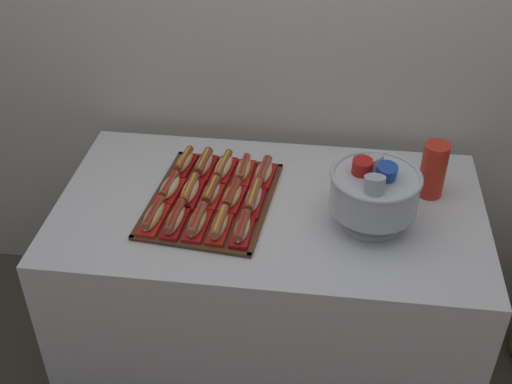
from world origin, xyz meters
The scene contains 21 objects.
ground_plane centered at (0.00, 0.00, 0.00)m, with size 10.00×10.00×0.00m, color #4C4238.
back_wall centered at (0.00, 0.53, 1.30)m, with size 6.00×0.10×2.60m, color silver.
buffet_table centered at (0.00, 0.00, 0.42)m, with size 1.47×0.82×0.80m.
serving_tray centered at (-0.20, 0.00, 0.80)m, with size 0.45×0.56×0.01m.
hot_dog_0 centered at (-0.37, -0.15, 0.83)m, with size 0.08×0.18×0.06m.
hot_dog_1 centered at (-0.29, -0.16, 0.83)m, with size 0.07×0.18×0.06m.
hot_dog_2 centered at (-0.22, -0.17, 0.83)m, with size 0.07×0.17×0.06m.
hot_dog_3 centered at (-0.14, -0.17, 0.83)m, with size 0.07×0.17×0.06m.
hot_dog_4 centered at (-0.07, -0.18, 0.83)m, with size 0.07×0.16×0.06m.
hot_dog_5 centered at (-0.35, 0.01, 0.83)m, with size 0.09×0.17×0.06m.
hot_dog_6 centered at (-0.28, 0.00, 0.83)m, with size 0.07×0.17×0.06m.
hot_dog_7 centered at (-0.20, 0.00, 0.83)m, with size 0.07×0.16×0.06m.
hot_dog_8 centered at (-0.13, -0.01, 0.83)m, with size 0.09×0.16×0.06m.
hot_dog_9 centered at (-0.05, -0.02, 0.83)m, with size 0.07×0.18×0.06m.
hot_dog_10 centered at (-0.34, 0.18, 0.83)m, with size 0.08×0.16×0.06m.
hot_dog_11 centered at (-0.26, 0.17, 0.83)m, with size 0.08×0.18×0.06m.
hot_dog_12 centered at (-0.19, 0.16, 0.83)m, with size 0.08×0.18×0.06m.
hot_dog_13 centered at (-0.11, 0.15, 0.83)m, with size 0.07×0.17×0.06m.
hot_dog_14 centered at (-0.04, 0.15, 0.83)m, with size 0.08×0.16×0.06m.
punch_bowl centered at (0.34, -0.06, 0.93)m, with size 0.29×0.29×0.25m.
cup_stack centered at (0.55, 0.14, 0.90)m, with size 0.09×0.09×0.20m.
Camera 1 is at (0.18, -1.79, 2.16)m, focal length 46.06 mm.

